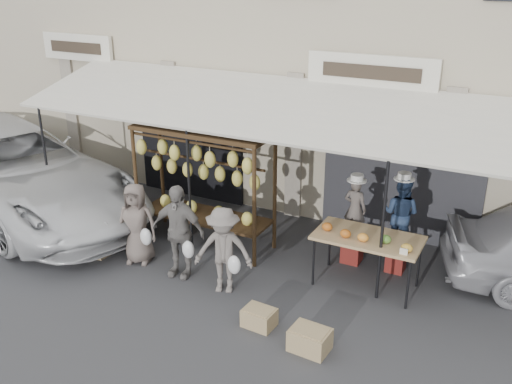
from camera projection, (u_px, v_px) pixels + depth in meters
ground_plane at (205, 293)px, 9.20m from camera, size 90.00×90.00×0.00m
shophouse at (350, 24)px, 13.19m from camera, size 24.00×6.15×7.30m
awning at (269, 107)px, 10.12m from camera, size 10.00×2.35×2.92m
banana_rack at (202, 165)px, 10.27m from camera, size 2.60×0.90×2.24m
produce_table at (367, 239)px, 9.08m from camera, size 1.70×0.90×1.04m
vendor_left at (355, 209)px, 9.81m from camera, size 0.43×0.31×1.11m
vendor_right at (401, 214)px, 9.48m from camera, size 0.69×0.58×1.29m
customer_left at (137, 224)px, 9.93m from camera, size 0.83×0.66×1.47m
customer_mid at (178, 231)px, 9.46m from camera, size 0.99×0.50×1.63m
customer_right at (223, 250)px, 9.01m from camera, size 1.06×0.82×1.45m
stool_left at (352, 249)px, 10.11m from camera, size 0.36×0.36×0.46m
stool_right at (396, 259)px, 9.81m from camera, size 0.32×0.32×0.43m
crate_near_a at (259, 318)px, 8.32m from camera, size 0.48×0.37×0.27m
crate_near_b at (310, 340)px, 7.80m from camera, size 0.55×0.43×0.32m
crate_far at (97, 244)px, 10.43m from camera, size 0.56×0.43×0.33m
van at (9, 147)px, 12.45m from camera, size 6.44×4.50×2.45m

